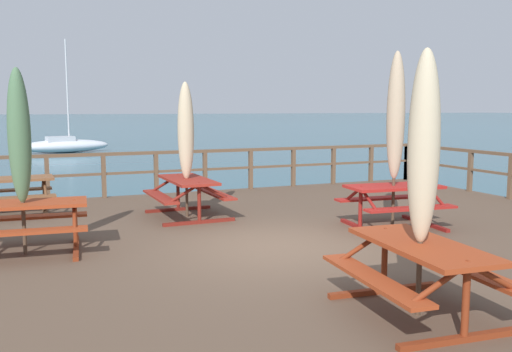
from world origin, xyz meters
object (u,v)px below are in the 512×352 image
at_px(patio_umbrella_tall_front, 424,148).
at_px(patio_umbrella_short_front, 396,117).
at_px(sailboat_distant, 65,145).
at_px(patio_umbrella_short_mid, 186,132).
at_px(picnic_table_mid_left, 24,217).
at_px(picnic_table_front_left, 188,189).
at_px(picnic_table_back_right, 394,197).
at_px(patio_umbrella_tall_back_left, 19,137).
at_px(picnic_table_front_right, 421,263).
at_px(picnic_table_back_left, 3,189).

distance_m(patio_umbrella_tall_front, patio_umbrella_short_front, 4.31).
bearing_deg(sailboat_distant, patio_umbrella_short_mid, -89.01).
bearing_deg(picnic_table_mid_left, patio_umbrella_tall_front, -48.13).
bearing_deg(patio_umbrella_short_front, picnic_table_front_left, 142.91).
bearing_deg(picnic_table_front_left, patio_umbrella_short_front, -37.09).
height_order(picnic_table_back_right, patio_umbrella_tall_back_left, patio_umbrella_tall_back_left).
xyz_separation_m(picnic_table_front_right, picnic_table_mid_left, (-3.80, 4.22, 0.00)).
height_order(picnic_table_front_right, patio_umbrella_short_front, patio_umbrella_short_front).
distance_m(picnic_table_back_left, patio_umbrella_short_mid, 3.83).
bearing_deg(picnic_table_back_left, picnic_table_front_right, -60.63).
relative_size(picnic_table_front_right, picnic_table_back_right, 1.04).
relative_size(picnic_table_back_right, patio_umbrella_tall_front, 0.66).
height_order(picnic_table_front_left, patio_umbrella_tall_back_left, patio_umbrella_tall_back_left).
relative_size(picnic_table_mid_left, patio_umbrella_short_mid, 0.72).
relative_size(picnic_table_mid_left, patio_umbrella_tall_front, 0.70).
relative_size(picnic_table_front_left, patio_umbrella_short_mid, 0.69).
distance_m(picnic_table_front_right, picnic_table_back_left, 8.55).
distance_m(picnic_table_front_right, picnic_table_front_left, 6.04).
distance_m(picnic_table_front_left, patio_umbrella_tall_front, 6.15).
bearing_deg(picnic_table_front_right, picnic_table_back_left, 119.37).
relative_size(picnic_table_back_right, patio_umbrella_tall_back_left, 0.66).
distance_m(picnic_table_front_right, picnic_table_back_right, 4.33).
xyz_separation_m(picnic_table_mid_left, picnic_table_back_left, (-0.39, 3.23, 0.00)).
relative_size(picnic_table_front_right, sailboat_distant, 0.24).
relative_size(patio_umbrella_short_mid, patio_umbrella_tall_back_left, 0.97).
bearing_deg(sailboat_distant, patio_umbrella_tall_front, -87.88).
height_order(picnic_table_back_right, picnic_table_mid_left, same).
distance_m(picnic_table_mid_left, patio_umbrella_short_mid, 3.66).
distance_m(patio_umbrella_short_mid, patio_umbrella_tall_back_left, 3.50).
relative_size(picnic_table_front_left, patio_umbrella_short_front, 0.58).
distance_m(patio_umbrella_tall_front, patio_umbrella_short_mid, 6.08).
bearing_deg(picnic_table_back_left, patio_umbrella_tall_back_left, -83.17).
bearing_deg(patio_umbrella_tall_front, picnic_table_front_left, 97.56).
height_order(picnic_table_back_right, patio_umbrella_short_front, patio_umbrella_short_front).
height_order(picnic_table_mid_left, sailboat_distant, sailboat_distant).
bearing_deg(picnic_table_front_right, patio_umbrella_tall_front, -179.87).
distance_m(picnic_table_front_right, patio_umbrella_short_mid, 6.19).
xyz_separation_m(picnic_table_back_right, patio_umbrella_tall_front, (-2.38, -3.63, 1.19)).
relative_size(picnic_table_front_right, picnic_table_mid_left, 0.99).
bearing_deg(picnic_table_front_left, picnic_table_back_right, -36.59).
height_order(picnic_table_mid_left, picnic_table_back_left, same).
bearing_deg(picnic_table_mid_left, patio_umbrella_short_mid, 31.23).
bearing_deg(picnic_table_front_left, sailboat_distant, 91.01).
bearing_deg(patio_umbrella_short_front, patio_umbrella_tall_front, -123.08).
bearing_deg(picnic_table_front_left, patio_umbrella_tall_front, -82.44).
height_order(picnic_table_front_left, picnic_table_mid_left, same).
xyz_separation_m(picnic_table_front_left, picnic_table_back_left, (-3.38, 1.47, 0.00)).
distance_m(picnic_table_mid_left, sailboat_distant, 31.53).
bearing_deg(patio_umbrella_tall_front, sailboat_distant, 92.12).
distance_m(patio_umbrella_short_front, sailboat_distant, 32.33).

